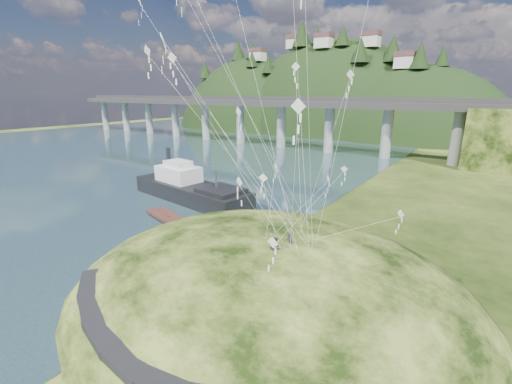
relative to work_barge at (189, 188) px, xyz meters
The scene contains 10 objects.
ground 22.83m from the work_barge, 45.50° to the right, with size 320.00×320.00×0.00m, color black.
water 57.76m from the work_barge, 166.19° to the left, with size 240.00×240.00×0.00m, color #31505A.
grass_hill 28.06m from the work_barge, 30.71° to the right, with size 36.00×32.00×13.00m.
footpath 34.96m from the work_barge, 47.97° to the right, with size 22.29×5.84×0.83m.
bridge 55.41m from the work_barge, 101.05° to the left, with size 160.00×11.00×15.00m.
far_ridge 109.89m from the work_barge, 104.62° to the left, with size 153.00×70.00×94.50m.
work_barge is the anchor object (origin of this frame).
wooden_dock 11.96m from the work_barge, 49.50° to the right, with size 15.13×5.97×1.07m.
kite_flyers 30.44m from the work_barge, 31.17° to the right, with size 1.20×2.27×1.85m.
kite_swarm 32.01m from the work_barge, 32.44° to the right, with size 18.00×16.56×21.06m.
Camera 1 is at (22.10, -19.58, 16.12)m, focal length 24.00 mm.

